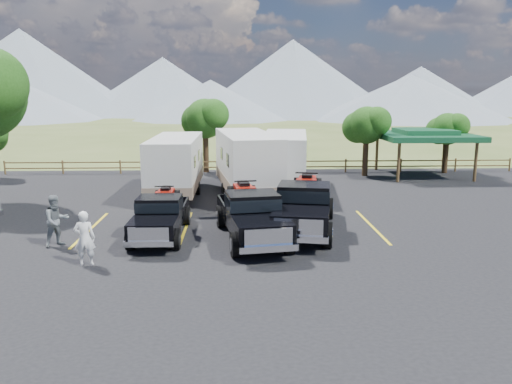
{
  "coord_description": "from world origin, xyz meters",
  "views": [
    {
      "loc": [
        0.19,
        -16.58,
        5.76
      ],
      "look_at": [
        0.99,
        3.91,
        1.6
      ],
      "focal_mm": 35.0,
      "sensor_mm": 36.0,
      "label": 1
    }
  ],
  "objects_px": {
    "pavilion": "(424,135)",
    "rig_center": "(251,213)",
    "person_a": "(85,238)",
    "person_b": "(56,221)",
    "trailer_left": "(176,165)",
    "trailer_center": "(247,164)",
    "rig_right": "(304,205)",
    "rig_left": "(161,214)",
    "trailer_right": "(284,161)"
  },
  "relations": [
    {
      "from": "pavilion",
      "to": "rig_center",
      "type": "relative_size",
      "value": 0.95
    },
    {
      "from": "person_a",
      "to": "person_b",
      "type": "height_order",
      "value": "person_b"
    },
    {
      "from": "pavilion",
      "to": "person_b",
      "type": "bearing_deg",
      "value": -141.98
    },
    {
      "from": "rig_center",
      "to": "trailer_left",
      "type": "xyz_separation_m",
      "value": [
        -3.89,
        8.35,
        0.69
      ]
    },
    {
      "from": "rig_center",
      "to": "person_b",
      "type": "bearing_deg",
      "value": 176.43
    },
    {
      "from": "trailer_center",
      "to": "rig_right",
      "type": "bearing_deg",
      "value": -79.93
    },
    {
      "from": "trailer_left",
      "to": "rig_left",
      "type": "bearing_deg",
      "value": -87.63
    },
    {
      "from": "rig_right",
      "to": "trailer_right",
      "type": "relative_size",
      "value": 0.73
    },
    {
      "from": "pavilion",
      "to": "trailer_left",
      "type": "distance_m",
      "value": 17.35
    },
    {
      "from": "rig_center",
      "to": "person_b",
      "type": "xyz_separation_m",
      "value": [
        -7.29,
        -0.69,
        -0.04
      ]
    },
    {
      "from": "trailer_right",
      "to": "trailer_center",
      "type": "bearing_deg",
      "value": -135.85
    },
    {
      "from": "trailer_center",
      "to": "person_a",
      "type": "height_order",
      "value": "trailer_center"
    },
    {
      "from": "trailer_center",
      "to": "trailer_right",
      "type": "height_order",
      "value": "trailer_center"
    },
    {
      "from": "trailer_center",
      "to": "rig_left",
      "type": "bearing_deg",
      "value": -123.74
    },
    {
      "from": "rig_right",
      "to": "trailer_center",
      "type": "xyz_separation_m",
      "value": [
        -2.24,
        6.89,
        0.75
      ]
    },
    {
      "from": "rig_left",
      "to": "trailer_center",
      "type": "height_order",
      "value": "trailer_center"
    },
    {
      "from": "pavilion",
      "to": "person_a",
      "type": "xyz_separation_m",
      "value": [
        -17.87,
        -17.47,
        -1.82
      ]
    },
    {
      "from": "pavilion",
      "to": "trailer_center",
      "type": "distance_m",
      "value": 13.94
    },
    {
      "from": "rig_left",
      "to": "rig_center",
      "type": "relative_size",
      "value": 0.84
    },
    {
      "from": "rig_center",
      "to": "trailer_center",
      "type": "bearing_deg",
      "value": 80.98
    },
    {
      "from": "rig_center",
      "to": "trailer_left",
      "type": "bearing_deg",
      "value": 106.03
    },
    {
      "from": "pavilion",
      "to": "person_a",
      "type": "bearing_deg",
      "value": -135.64
    },
    {
      "from": "rig_left",
      "to": "trailer_left",
      "type": "bearing_deg",
      "value": 92.72
    },
    {
      "from": "trailer_left",
      "to": "trailer_right",
      "type": "height_order",
      "value": "trailer_right"
    },
    {
      "from": "pavilion",
      "to": "rig_right",
      "type": "height_order",
      "value": "pavilion"
    },
    {
      "from": "rig_center",
      "to": "rig_right",
      "type": "bearing_deg",
      "value": 17.74
    },
    {
      "from": "rig_left",
      "to": "trailer_right",
      "type": "xyz_separation_m",
      "value": [
        5.83,
        9.13,
        0.85
      ]
    },
    {
      "from": "rig_left",
      "to": "trailer_left",
      "type": "relative_size",
      "value": 0.59
    },
    {
      "from": "trailer_center",
      "to": "person_a",
      "type": "bearing_deg",
      "value": -125.24
    },
    {
      "from": "trailer_left",
      "to": "person_a",
      "type": "bearing_deg",
      "value": -98.46
    },
    {
      "from": "trailer_center",
      "to": "trailer_right",
      "type": "relative_size",
      "value": 1.06
    },
    {
      "from": "rig_left",
      "to": "trailer_right",
      "type": "distance_m",
      "value": 10.87
    },
    {
      "from": "rig_right",
      "to": "person_b",
      "type": "relative_size",
      "value": 3.6
    },
    {
      "from": "rig_center",
      "to": "rig_left",
      "type": "bearing_deg",
      "value": 162.47
    },
    {
      "from": "trailer_right",
      "to": "pavilion",
      "type": "bearing_deg",
      "value": 33.51
    },
    {
      "from": "rig_center",
      "to": "person_b",
      "type": "height_order",
      "value": "rig_center"
    },
    {
      "from": "rig_center",
      "to": "rig_right",
      "type": "xyz_separation_m",
      "value": [
        2.25,
        1.13,
        0.06
      ]
    },
    {
      "from": "rig_center",
      "to": "trailer_right",
      "type": "xyz_separation_m",
      "value": [
        2.23,
        9.68,
        0.71
      ]
    },
    {
      "from": "pavilion",
      "to": "trailer_right",
      "type": "xyz_separation_m",
      "value": [
        -10.03,
        -4.92,
        -1.02
      ]
    },
    {
      "from": "rig_left",
      "to": "person_b",
      "type": "bearing_deg",
      "value": -160.96
    },
    {
      "from": "person_a",
      "to": "person_b",
      "type": "bearing_deg",
      "value": -57.49
    },
    {
      "from": "trailer_center",
      "to": "pavilion",
      "type": "bearing_deg",
      "value": 20.3
    },
    {
      "from": "trailer_left",
      "to": "trailer_center",
      "type": "xyz_separation_m",
      "value": [
        3.9,
        -0.34,
        0.12
      ]
    },
    {
      "from": "trailer_left",
      "to": "person_a",
      "type": "height_order",
      "value": "trailer_left"
    },
    {
      "from": "trailer_right",
      "to": "person_a",
      "type": "height_order",
      "value": "trailer_right"
    },
    {
      "from": "trailer_center",
      "to": "person_b",
      "type": "bearing_deg",
      "value": -137.94
    },
    {
      "from": "rig_left",
      "to": "trailer_right",
      "type": "height_order",
      "value": "trailer_right"
    },
    {
      "from": "rig_right",
      "to": "trailer_left",
      "type": "height_order",
      "value": "trailer_left"
    },
    {
      "from": "pavilion",
      "to": "trailer_center",
      "type": "height_order",
      "value": "trailer_center"
    },
    {
      "from": "pavilion",
      "to": "trailer_left",
      "type": "relative_size",
      "value": 0.66
    }
  ]
}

